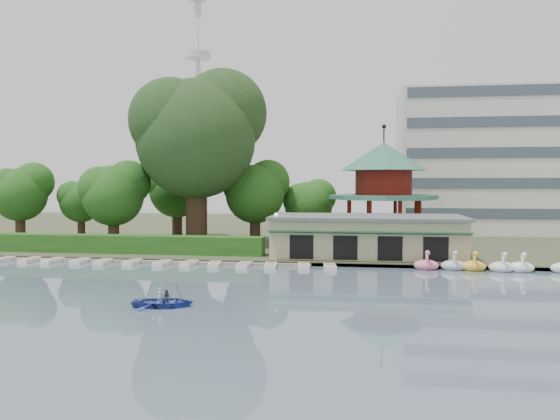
% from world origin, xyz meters
% --- Properties ---
extents(ground_plane, '(220.00, 220.00, 0.00)m').
position_xyz_m(ground_plane, '(0.00, 0.00, 0.00)').
color(ground_plane, slate).
rests_on(ground_plane, ground).
extents(shore, '(220.00, 70.00, 0.40)m').
position_xyz_m(shore, '(0.00, 52.00, 0.20)').
color(shore, '#424930').
rests_on(shore, ground).
extents(embankment, '(220.00, 0.60, 0.30)m').
position_xyz_m(embankment, '(0.00, 17.30, 0.15)').
color(embankment, gray).
rests_on(embankment, ground).
extents(dock, '(34.00, 1.60, 0.24)m').
position_xyz_m(dock, '(-12.00, 17.20, 0.12)').
color(dock, gray).
rests_on(dock, ground).
extents(boathouse, '(18.60, 9.39, 3.90)m').
position_xyz_m(boathouse, '(10.00, 21.97, 2.37)').
color(boathouse, '#B8B18B').
rests_on(boathouse, shore).
extents(pavilion, '(12.40, 12.40, 13.50)m').
position_xyz_m(pavilion, '(12.00, 32.00, 7.48)').
color(pavilion, '#B8B18B').
rests_on(pavilion, shore).
extents(office_building, '(38.00, 18.00, 20.00)m').
position_xyz_m(office_building, '(32.67, 49.00, 9.73)').
color(office_building, silver).
rests_on(office_building, shore).
extents(broadcast_tower, '(8.00, 8.00, 96.00)m').
position_xyz_m(broadcast_tower, '(-42.00, 140.00, 33.98)').
color(broadcast_tower, silver).
rests_on(broadcast_tower, ground).
extents(hedge, '(30.00, 2.00, 1.80)m').
position_xyz_m(hedge, '(-15.00, 20.50, 1.30)').
color(hedge, '#265B1B').
rests_on(hedge, shore).
extents(lamp_post, '(0.36, 0.36, 4.28)m').
position_xyz_m(lamp_post, '(1.50, 19.00, 3.34)').
color(lamp_post, black).
rests_on(lamp_post, shore).
extents(big_tree, '(14.79, 13.78, 20.16)m').
position_xyz_m(big_tree, '(-8.82, 28.22, 13.43)').
color(big_tree, '#3A281C').
rests_on(big_tree, shore).
extents(small_trees, '(39.69, 17.15, 10.43)m').
position_xyz_m(small_trees, '(-13.19, 31.50, 6.40)').
color(small_trees, '#3A281C').
rests_on(small_trees, shore).
extents(swan_boats, '(20.31, 2.14, 1.92)m').
position_xyz_m(swan_boats, '(23.69, 16.58, 0.40)').
color(swan_boats, pink).
rests_on(swan_boats, ground).
extents(moored_rowboats, '(35.02, 2.72, 0.36)m').
position_xyz_m(moored_rowboats, '(-10.09, 15.78, 0.18)').
color(moored_rowboats, white).
rests_on(moored_rowboats, ground).
extents(rowboat_with_passengers, '(5.66, 4.40, 2.01)m').
position_xyz_m(rowboat_with_passengers, '(-2.61, -0.10, 0.54)').
color(rowboat_with_passengers, '#3249A5').
rests_on(rowboat_with_passengers, ground).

